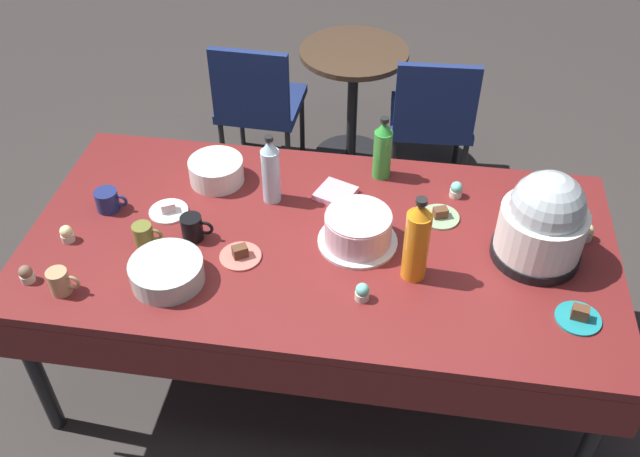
# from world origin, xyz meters

# --- Properties ---
(ground) EXTENTS (9.00, 9.00, 0.00)m
(ground) POSITION_xyz_m (0.00, 0.00, 0.00)
(ground) COLOR #383330
(potluck_table) EXTENTS (2.20, 1.10, 0.75)m
(potluck_table) POSITION_xyz_m (0.00, 0.00, 0.69)
(potluck_table) COLOR maroon
(potluck_table) RESTS_ON ground
(frosted_layer_cake) EXTENTS (0.30, 0.30, 0.13)m
(frosted_layer_cake) POSITION_xyz_m (0.14, -0.00, 0.81)
(frosted_layer_cake) COLOR silver
(frosted_layer_cake) RESTS_ON potluck_table
(slow_cooker) EXTENTS (0.32, 0.32, 0.36)m
(slow_cooker) POSITION_xyz_m (0.79, 0.03, 0.91)
(slow_cooker) COLOR black
(slow_cooker) RESTS_ON potluck_table
(glass_salad_bowl) EXTENTS (0.26, 0.26, 0.08)m
(glass_salad_bowl) POSITION_xyz_m (-0.49, -0.30, 0.79)
(glass_salad_bowl) COLOR #B2C6BC
(glass_salad_bowl) RESTS_ON potluck_table
(ceramic_snack_bowl) EXTENTS (0.22, 0.22, 0.10)m
(ceramic_snack_bowl) POSITION_xyz_m (-0.47, 0.29, 0.80)
(ceramic_snack_bowl) COLOR silver
(ceramic_snack_bowl) RESTS_ON potluck_table
(dessert_plate_white) EXTENTS (0.15, 0.15, 0.05)m
(dessert_plate_white) POSITION_xyz_m (-0.61, 0.06, 0.76)
(dessert_plate_white) COLOR white
(dessert_plate_white) RESTS_ON potluck_table
(dessert_plate_coral) EXTENTS (0.15, 0.15, 0.05)m
(dessert_plate_coral) POSITION_xyz_m (-0.27, -0.14, 0.76)
(dessert_plate_coral) COLOR #E07266
(dessert_plate_coral) RESTS_ON potluck_table
(dessert_plate_sage) EXTENTS (0.15, 0.15, 0.04)m
(dessert_plate_sage) POSITION_xyz_m (0.44, 0.19, 0.76)
(dessert_plate_sage) COLOR #8CA87F
(dessert_plate_sage) RESTS_ON potluck_table
(dessert_plate_teal) EXTENTS (0.15, 0.15, 0.06)m
(dessert_plate_teal) POSITION_xyz_m (0.91, -0.26, 0.76)
(dessert_plate_teal) COLOR teal
(dessert_plate_teal) RESTS_ON potluck_table
(cupcake_vanilla) EXTENTS (0.05, 0.05, 0.07)m
(cupcake_vanilla) POSITION_xyz_m (0.19, -0.28, 0.78)
(cupcake_vanilla) COLOR beige
(cupcake_vanilla) RESTS_ON potluck_table
(cupcake_rose) EXTENTS (0.05, 0.05, 0.07)m
(cupcake_rose) POSITION_xyz_m (-0.98, -0.37, 0.78)
(cupcake_rose) COLOR beige
(cupcake_rose) RESTS_ON potluck_table
(cupcake_mint) EXTENTS (0.05, 0.05, 0.07)m
(cupcake_mint) POSITION_xyz_m (0.98, 0.15, 0.78)
(cupcake_mint) COLOR beige
(cupcake_mint) RESTS_ON potluck_table
(cupcake_lemon) EXTENTS (0.05, 0.05, 0.07)m
(cupcake_lemon) POSITION_xyz_m (0.50, 0.33, 0.78)
(cupcake_lemon) COLOR beige
(cupcake_lemon) RESTS_ON potluck_table
(cupcake_berry) EXTENTS (0.05, 0.05, 0.07)m
(cupcake_berry) POSITION_xyz_m (-0.93, -0.15, 0.78)
(cupcake_berry) COLOR beige
(cupcake_berry) RESTS_ON potluck_table
(soda_bottle_orange_juice) EXTENTS (0.09, 0.09, 0.34)m
(soda_bottle_orange_juice) POSITION_xyz_m (0.35, -0.14, 0.91)
(soda_bottle_orange_juice) COLOR orange
(soda_bottle_orange_juice) RESTS_ON potluck_table
(soda_bottle_water) EXTENTS (0.07, 0.07, 0.30)m
(soda_bottle_water) POSITION_xyz_m (-0.22, 0.20, 0.89)
(soda_bottle_water) COLOR silver
(soda_bottle_water) RESTS_ON potluck_table
(soda_bottle_lime_soda) EXTENTS (0.08, 0.08, 0.28)m
(soda_bottle_lime_soda) POSITION_xyz_m (0.19, 0.43, 0.88)
(soda_bottle_lime_soda) COLOR green
(soda_bottle_lime_soda) RESTS_ON potluck_table
(coffee_mug_olive) EXTENTS (0.11, 0.07, 0.08)m
(coffee_mug_olive) POSITION_xyz_m (-0.64, -0.12, 0.79)
(coffee_mug_olive) COLOR olive
(coffee_mug_olive) RESTS_ON potluck_table
(coffee_mug_navy) EXTENTS (0.13, 0.09, 0.08)m
(coffee_mug_navy) POSITION_xyz_m (-0.84, 0.05, 0.79)
(coffee_mug_navy) COLOR navy
(coffee_mug_navy) RESTS_ON potluck_table
(coffee_mug_black) EXTENTS (0.12, 0.08, 0.10)m
(coffee_mug_black) POSITION_xyz_m (-0.47, -0.07, 0.80)
(coffee_mug_black) COLOR black
(coffee_mug_black) RESTS_ON potluck_table
(coffee_mug_tan) EXTENTS (0.11, 0.07, 0.09)m
(coffee_mug_tan) POSITION_xyz_m (-0.84, -0.40, 0.80)
(coffee_mug_tan) COLOR tan
(coffee_mug_tan) RESTS_ON potluck_table
(paper_napkin_stack) EXTENTS (0.18, 0.18, 0.02)m
(paper_napkin_stack) POSITION_xyz_m (0.02, 0.26, 0.76)
(paper_napkin_stack) COLOR pink
(paper_napkin_stack) RESTS_ON potluck_table
(maroon_chair_left) EXTENTS (0.46, 0.46, 0.85)m
(maroon_chair_left) POSITION_xyz_m (-0.55, 1.34, 0.49)
(maroon_chair_left) COLOR navy
(maroon_chair_left) RESTS_ON ground
(maroon_chair_right) EXTENTS (0.46, 0.46, 0.85)m
(maroon_chair_right) POSITION_xyz_m (0.40, 1.34, 0.49)
(maroon_chair_right) COLOR navy
(maroon_chair_right) RESTS_ON ground
(round_cafe_table) EXTENTS (0.60, 0.60, 0.72)m
(round_cafe_table) POSITION_xyz_m (-0.05, 1.57, 0.50)
(round_cafe_table) COLOR #473323
(round_cafe_table) RESTS_ON ground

